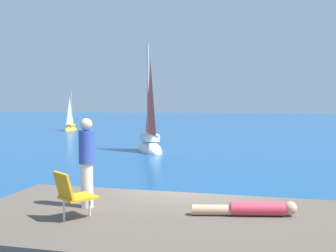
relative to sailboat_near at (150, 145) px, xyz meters
name	(u,v)px	position (x,y,z in m)	size (l,w,h in m)	color
ground_plane	(187,229)	(3.88, -13.84, -0.36)	(160.00, 160.00, 0.00)	navy
shore_ledge	(171,247)	(3.94, -16.37, 0.15)	(7.20, 3.71, 1.01)	brown
boulder_seaward	(133,232)	(2.72, -14.23, -0.36)	(1.37, 1.10, 0.75)	#524F41
boulder_inland	(171,242)	(3.67, -14.73, -0.36)	(1.08, 0.87, 0.60)	brown
sailboat_near	(150,145)	(0.00, 0.00, 0.00)	(2.61, 3.67, 6.66)	white
sailboat_far	(71,128)	(-10.73, 14.07, -0.14)	(0.85, 2.22, 4.08)	yellow
person_sunbather	(250,209)	(5.22, -16.06, 0.77)	(1.76, 0.41, 0.25)	#DB384C
person_standing	(87,160)	(2.32, -15.99, 1.52)	(0.28, 0.28, 1.62)	white
beach_chair	(72,193)	(2.36, -16.77, 1.09)	(0.75, 0.76, 0.80)	orange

